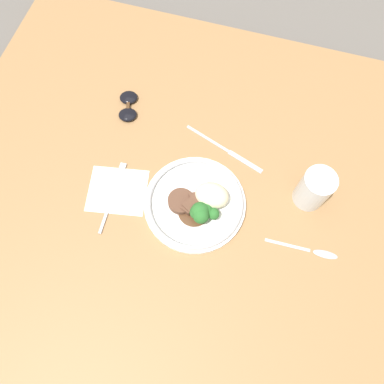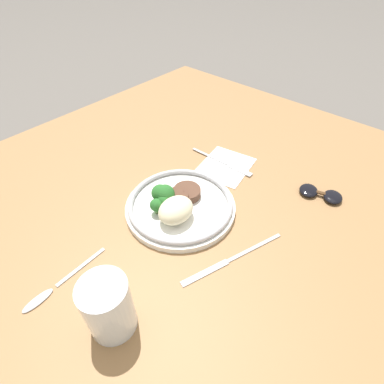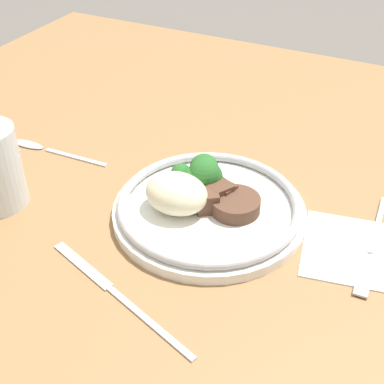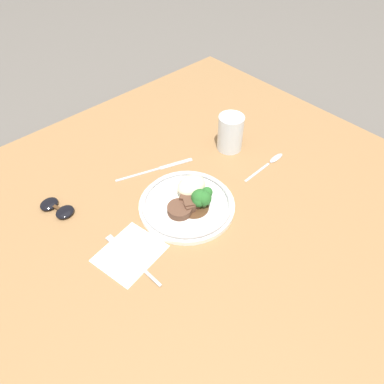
{
  "view_description": "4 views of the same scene",
  "coord_description": "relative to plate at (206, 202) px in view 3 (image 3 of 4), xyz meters",
  "views": [
    {
      "loc": [
        0.08,
        -0.28,
        0.9
      ],
      "look_at": [
        -0.01,
        0.03,
        0.06
      ],
      "focal_mm": 35.0,
      "sensor_mm": 36.0,
      "label": 1
    },
    {
      "loc": [
        0.34,
        0.34,
        0.52
      ],
      "look_at": [
        -0.02,
        0.02,
        0.08
      ],
      "focal_mm": 28.0,
      "sensor_mm": 36.0,
      "label": 2
    },
    {
      "loc": [
        -0.21,
        0.5,
        0.47
      ],
      "look_at": [
        0.02,
        0.03,
        0.08
      ],
      "focal_mm": 50.0,
      "sensor_mm": 36.0,
      "label": 3
    },
    {
      "loc": [
        -0.42,
        -0.48,
        0.75
      ],
      "look_at": [
        0.03,
        0.01,
        0.08
      ],
      "focal_mm": 35.0,
      "sensor_mm": 36.0,
      "label": 4
    }
  ],
  "objects": [
    {
      "name": "ground_plane",
      "position": [
        -0.01,
        -0.01,
        -0.06
      ],
      "size": [
        8.0,
        8.0,
        0.0
      ],
      "primitive_type": "plane",
      "color": "#5B5651"
    },
    {
      "name": "dining_table",
      "position": [
        -0.01,
        -0.01,
        -0.04
      ],
      "size": [
        1.31,
        1.16,
        0.04
      ],
      "color": "olive",
      "rests_on": "ground"
    },
    {
      "name": "napkin",
      "position": [
        -0.2,
        -0.02,
        -0.02
      ],
      "size": [
        0.16,
        0.14,
        0.0
      ],
      "color": "white",
      "rests_on": "dining_table"
    },
    {
      "name": "plate",
      "position": [
        0.0,
        0.0,
        0.0
      ],
      "size": [
        0.25,
        0.25,
        0.06
      ],
      "color": "white",
      "rests_on": "dining_table"
    },
    {
      "name": "fork",
      "position": [
        -0.21,
        -0.02,
        -0.02
      ],
      "size": [
        0.02,
        0.19,
        0.0
      ],
      "rotation": [
        0.0,
        0.0,
        1.61
      ],
      "color": "#B7B7BC",
      "rests_on": "napkin"
    },
    {
      "name": "knife",
      "position": [
        0.03,
        0.17,
        -0.02
      ],
      "size": [
        0.22,
        0.08,
        0.0
      ],
      "rotation": [
        0.0,
        0.0,
        -0.33
      ],
      "color": "#B7B7BC",
      "rests_on": "dining_table"
    },
    {
      "name": "spoon",
      "position": [
        0.3,
        -0.03,
        -0.02
      ],
      "size": [
        0.17,
        0.02,
        0.01
      ],
      "rotation": [
        0.0,
        0.0,
        0.03
      ],
      "color": "#B7B7BC",
      "rests_on": "dining_table"
    }
  ]
}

